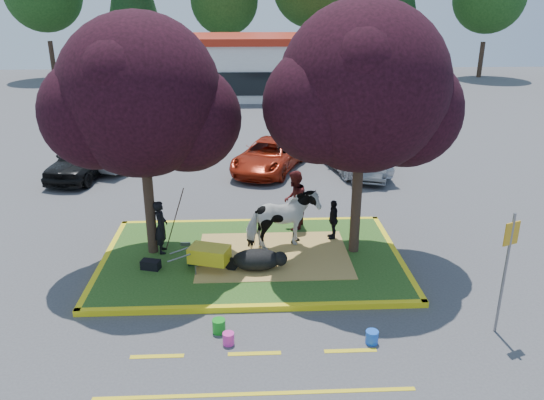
{
  "coord_description": "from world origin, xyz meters",
  "views": [
    {
      "loc": [
        -0.07,
        -13.32,
        6.84
      ],
      "look_at": [
        0.58,
        0.5,
        1.62
      ],
      "focal_mm": 35.0,
      "sensor_mm": 36.0,
      "label": 1
    }
  ],
  "objects_px": {
    "bucket_pink": "(228,339)",
    "bucket_blue": "(372,337)",
    "wheelbarrow": "(210,255)",
    "car_silver": "(127,149)",
    "sign_post": "(507,260)",
    "calf": "(257,260)",
    "bucket_green": "(219,326)",
    "cow": "(283,220)",
    "handler": "(161,227)",
    "car_black": "(83,159)"
  },
  "relations": [
    {
      "from": "car_black",
      "to": "handler",
      "type": "bearing_deg",
      "value": -50.41
    },
    {
      "from": "sign_post",
      "to": "bucket_blue",
      "type": "relative_size",
      "value": 9.66
    },
    {
      "from": "handler",
      "to": "wheelbarrow",
      "type": "xyz_separation_m",
      "value": [
        1.43,
        -1.21,
        -0.29
      ]
    },
    {
      "from": "calf",
      "to": "car_black",
      "type": "distance_m",
      "value": 11.19
    },
    {
      "from": "wheelbarrow",
      "to": "bucket_blue",
      "type": "bearing_deg",
      "value": -23.12
    },
    {
      "from": "calf",
      "to": "bucket_green",
      "type": "relative_size",
      "value": 4.13
    },
    {
      "from": "bucket_green",
      "to": "car_black",
      "type": "height_order",
      "value": "car_black"
    },
    {
      "from": "handler",
      "to": "bucket_green",
      "type": "height_order",
      "value": "handler"
    },
    {
      "from": "bucket_pink",
      "to": "car_black",
      "type": "xyz_separation_m",
      "value": [
        -6.28,
        11.81,
        0.61
      ]
    },
    {
      "from": "sign_post",
      "to": "car_black",
      "type": "xyz_separation_m",
      "value": [
        -12.14,
        11.62,
        -1.02
      ]
    },
    {
      "from": "car_silver",
      "to": "bucket_pink",
      "type": "bearing_deg",
      "value": 131.01
    },
    {
      "from": "sign_post",
      "to": "bucket_pink",
      "type": "height_order",
      "value": "sign_post"
    },
    {
      "from": "sign_post",
      "to": "bucket_green",
      "type": "distance_m",
      "value": 6.29
    },
    {
      "from": "calf",
      "to": "bucket_green",
      "type": "bearing_deg",
      "value": -102.26
    },
    {
      "from": "bucket_green",
      "to": "bucket_blue",
      "type": "height_order",
      "value": "bucket_green"
    },
    {
      "from": "calf",
      "to": "bucket_blue",
      "type": "distance_m",
      "value": 3.96
    },
    {
      "from": "calf",
      "to": "handler",
      "type": "distance_m",
      "value": 2.93
    },
    {
      "from": "cow",
      "to": "handler",
      "type": "xyz_separation_m",
      "value": [
        -3.41,
        -0.09,
        -0.09
      ]
    },
    {
      "from": "bucket_blue",
      "to": "car_black",
      "type": "bearing_deg",
      "value": 128.05
    },
    {
      "from": "sign_post",
      "to": "bucket_blue",
      "type": "height_order",
      "value": "sign_post"
    },
    {
      "from": "handler",
      "to": "bucket_pink",
      "type": "bearing_deg",
      "value": -161.08
    },
    {
      "from": "calf",
      "to": "car_silver",
      "type": "height_order",
      "value": "car_silver"
    },
    {
      "from": "bucket_pink",
      "to": "bucket_blue",
      "type": "bearing_deg",
      "value": -2.04
    },
    {
      "from": "bucket_green",
      "to": "car_silver",
      "type": "distance_m",
      "value": 13.7
    },
    {
      "from": "car_silver",
      "to": "car_black",
      "type": "bearing_deg",
      "value": 67.23
    },
    {
      "from": "bucket_green",
      "to": "bucket_pink",
      "type": "bearing_deg",
      "value": -63.32
    },
    {
      "from": "bucket_pink",
      "to": "handler",
      "type": "bearing_deg",
      "value": 115.2
    },
    {
      "from": "car_black",
      "to": "sign_post",
      "type": "bearing_deg",
      "value": -33.67
    },
    {
      "from": "handler",
      "to": "calf",
      "type": "bearing_deg",
      "value": -120.26
    },
    {
      "from": "car_silver",
      "to": "calf",
      "type": "bearing_deg",
      "value": 139.16
    },
    {
      "from": "sign_post",
      "to": "calf",
      "type": "bearing_deg",
      "value": 128.28
    },
    {
      "from": "handler",
      "to": "bucket_pink",
      "type": "height_order",
      "value": "handler"
    },
    {
      "from": "handler",
      "to": "bucket_green",
      "type": "distance_m",
      "value": 4.24
    },
    {
      "from": "bucket_green",
      "to": "sign_post",
      "type": "bearing_deg",
      "value": -2.37
    },
    {
      "from": "handler",
      "to": "sign_post",
      "type": "bearing_deg",
      "value": -123.46
    },
    {
      "from": "wheelbarrow",
      "to": "car_silver",
      "type": "distance_m",
      "value": 11.17
    },
    {
      "from": "bucket_green",
      "to": "bucket_blue",
      "type": "bearing_deg",
      "value": -9.55
    },
    {
      "from": "cow",
      "to": "bucket_pink",
      "type": "distance_m",
      "value": 4.62
    },
    {
      "from": "cow",
      "to": "car_silver",
      "type": "relative_size",
      "value": 0.47
    },
    {
      "from": "wheelbarrow",
      "to": "car_silver",
      "type": "bearing_deg",
      "value": 130.06
    },
    {
      "from": "calf",
      "to": "car_silver",
      "type": "xyz_separation_m",
      "value": [
        -5.47,
        10.29,
        0.29
      ]
    },
    {
      "from": "calf",
      "to": "car_silver",
      "type": "bearing_deg",
      "value": 124.44
    },
    {
      "from": "sign_post",
      "to": "bucket_pink",
      "type": "relative_size",
      "value": 10.52
    },
    {
      "from": "wheelbarrow",
      "to": "car_silver",
      "type": "relative_size",
      "value": 0.42
    },
    {
      "from": "calf",
      "to": "bucket_green",
      "type": "distance_m",
      "value": 2.76
    },
    {
      "from": "cow",
      "to": "wheelbarrow",
      "type": "bearing_deg",
      "value": 102.28
    },
    {
      "from": "cow",
      "to": "car_black",
      "type": "relative_size",
      "value": 0.47
    },
    {
      "from": "cow",
      "to": "handler",
      "type": "height_order",
      "value": "cow"
    },
    {
      "from": "bucket_green",
      "to": "bucket_pink",
      "type": "distance_m",
      "value": 0.49
    },
    {
      "from": "calf",
      "to": "wheelbarrow",
      "type": "distance_m",
      "value": 1.23
    }
  ]
}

